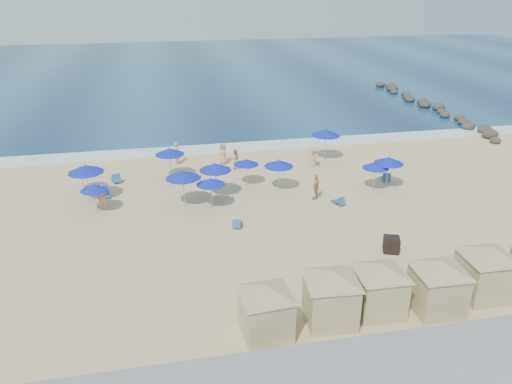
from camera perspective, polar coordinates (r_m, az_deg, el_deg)
The scene contains 35 objects.
ground at distance 30.92m, azimuth 2.71°, elevation -3.85°, with size 160.00×160.00×0.00m, color #DABA8A.
ocean at distance 83.08m, azimuth -6.75°, elevation 13.58°, with size 160.00×80.00×0.06m, color navy.
surf_line at distance 44.93m, azimuth -2.09°, elevation 5.15°, with size 160.00×2.50×0.08m, color white.
seawall at distance 20.07m, azimuth 12.67°, elevation -19.72°, with size 160.00×6.10×1.22m.
rock_jetty at distance 61.61m, azimuth 19.23°, elevation 9.27°, with size 2.56×26.66×0.96m.
trash_bin at distance 28.94m, azimuth 15.21°, elevation -5.81°, with size 0.86×0.86×0.86m, color black.
cabana_0 at distance 21.44m, azimuth 1.14°, elevation -12.62°, with size 4.34×4.34×2.73m.
cabana_1 at distance 22.36m, azimuth 8.59°, elevation -10.94°, with size 4.59×4.59×2.89m.
cabana_2 at distance 23.37m, azimuth 13.98°, elevation -9.90°, with size 4.47×4.47×2.81m.
cabana_3 at distance 24.24m, azimuth 20.18°, elevation -9.37°, with size 4.54×4.54×2.85m.
cabana_4 at distance 26.08m, azimuth 24.87°, elevation -7.60°, with size 4.68×4.68×2.94m.
umbrella_0 at distance 36.90m, azimuth -19.37°, elevation 2.45°, with size 1.79×1.79×2.04m.
umbrella_1 at distance 33.42m, azimuth -18.02°, elevation 0.50°, with size 1.81×1.81×2.05m.
umbrella_2 at distance 35.09m, azimuth -18.90°, elevation 2.52°, with size 2.41×2.41×2.74m.
umbrella_3 at distance 32.84m, azimuth -8.38°, elevation 1.98°, with size 2.31×2.31×2.63m.
umbrella_4 at distance 37.66m, azimuth -9.85°, elevation 4.59°, with size 2.23×2.23×2.53m.
umbrella_5 at distance 34.05m, azimuth -4.68°, elevation 2.88°, with size 2.27×2.27×2.58m.
umbrella_6 at distance 32.50m, azimuth -5.20°, elevation 1.20°, with size 1.93×1.93×2.20m.
umbrella_7 at distance 36.05m, azimuth -1.13°, elevation 3.47°, with size 1.86×1.86×2.12m.
umbrella_8 at distance 35.04m, azimuth 2.63°, elevation 3.30°, with size 2.13×2.13×2.42m.
umbrella_9 at distance 41.49m, azimuth 7.99°, elevation 6.74°, with size 2.41×2.41×2.74m.
umbrella_10 at distance 36.16m, azimuth 13.52°, elevation 2.98°, with size 1.93×1.93×2.20m.
umbrella_11 at distance 36.69m, azimuth 14.95°, elevation 3.51°, with size 2.16×2.16×2.46m.
beach_chair_0 at distance 36.16m, azimuth -16.86°, elevation -0.27°, with size 0.72×1.27×0.66m.
beach_chair_1 at distance 38.66m, azimuth -15.74°, elevation 1.48°, with size 0.91×1.50×0.77m.
beach_chair_2 at distance 38.01m, azimuth -6.92°, elevation 1.78°, with size 0.86×1.28×0.65m.
beach_chair_3 at distance 30.65m, azimuth -2.18°, elevation -3.64°, with size 0.82×1.25×0.64m.
beach_chair_4 at distance 34.04m, azimuth 9.47°, elevation -1.08°, with size 0.77×1.21×0.61m.
beach_chair_5 at distance 38.73m, azimuth 14.65°, elevation 1.62°, with size 1.00×1.42×0.72m.
beachgoer_0 at distance 33.94m, azimuth -17.13°, elevation -0.67°, with size 0.65×0.43×1.78m, color tan.
beachgoer_1 at distance 39.58m, azimuth -2.43°, elevation 3.77°, with size 0.81×0.63×1.66m, color tan.
beachgoer_2 at distance 34.37m, azimuth 6.88°, elevation 0.57°, with size 1.05×0.44×1.79m, color tan.
beachgoer_3 at distance 40.22m, azimuth 6.61°, elevation 3.96°, with size 1.07×0.62×1.66m, color tan.
beachgoer_4 at distance 40.83m, azimuth -3.77°, elevation 4.44°, with size 0.86×0.56×1.75m, color tan.
beachgoer_5 at distance 41.15m, azimuth -9.03°, elevation 4.43°, with size 0.68×0.45×1.87m, color tan.
Camera 1 is at (-6.89, -26.57, 14.23)m, focal length 35.00 mm.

